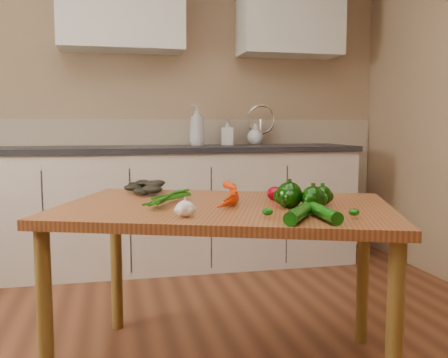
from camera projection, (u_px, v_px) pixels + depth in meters
name	position (u px, v px, depth m)	size (l,w,h in m)	color
room	(170.00, 67.00, 1.64)	(4.04, 5.04, 2.64)	brown
counter_run	(168.00, 205.00, 3.73)	(2.84, 0.64, 1.14)	beige
upper_cabinets	(204.00, 6.00, 3.76)	(2.15, 0.35, 0.70)	silver
table	(226.00, 224.00, 2.09)	(1.57, 1.29, 0.73)	#9C562D
soap_bottle_a	(197.00, 125.00, 3.81)	(0.12, 0.12, 0.31)	silver
soap_bottle_b	(228.00, 132.00, 3.91)	(0.09, 0.09, 0.20)	silver
soap_bottle_c	(255.00, 134.00, 4.00)	(0.13, 0.13, 0.17)	silver
carrot_bunch	(211.00, 196.00, 2.08)	(0.25, 0.19, 0.07)	red
leafy_greens	(144.00, 184.00, 2.39)	(0.19, 0.17, 0.10)	black
garlic_bulb	(185.00, 209.00, 1.80)	(0.07, 0.07, 0.06)	white
pepper_a	(289.00, 195.00, 1.98)	(0.10, 0.10, 0.10)	black
pepper_b	(322.00, 196.00, 2.06)	(0.08, 0.08, 0.08)	black
pepper_c	(313.00, 198.00, 1.96)	(0.09, 0.09, 0.09)	black
tomato_a	(275.00, 193.00, 2.19)	(0.07, 0.07, 0.06)	maroon
tomato_b	(288.00, 193.00, 2.19)	(0.07, 0.07, 0.07)	#C43E04
tomato_c	(320.00, 195.00, 2.16)	(0.07, 0.07, 0.06)	#C43E04
zucchini_a	(325.00, 213.00, 1.74)	(0.05, 0.05, 0.22)	#0A4707
zucchini_b	(298.00, 214.00, 1.73)	(0.05, 0.05, 0.22)	#0A4707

